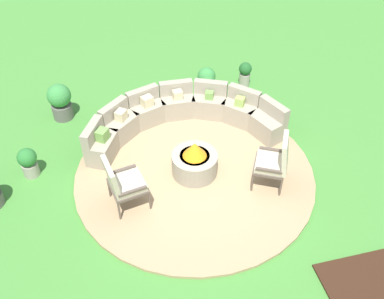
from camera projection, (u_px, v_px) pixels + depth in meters
ground_plane at (195, 174)px, 8.05m from camera, size 24.00×24.00×0.00m
patio_circle at (195, 173)px, 8.03m from camera, size 4.42×4.42×0.06m
mulch_bed_right at (379, 294)px, 6.21m from camera, size 1.45×1.33×0.04m
fire_pit at (195, 161)px, 7.82m from camera, size 0.84×0.84×0.70m
curved_stone_bench at (180, 116)px, 8.78m from camera, size 3.96×1.76×0.75m
lounge_chair_front_left at (122, 182)px, 7.08m from camera, size 0.70×0.70×1.01m
lounge_chair_front_right at (276, 160)px, 7.44m from camera, size 0.76×0.79×1.06m
potted_plant_0 at (245, 74)px, 10.04m from camera, size 0.30×0.30×0.61m
potted_plant_1 at (206, 79)px, 9.80m from camera, size 0.41×0.41×0.65m
potted_plant_2 at (28, 162)px, 7.83m from camera, size 0.35×0.35×0.60m
potted_plant_4 at (207, 82)px, 9.78m from camera, size 0.37×0.37×0.60m
potted_plant_5 at (60, 101)px, 9.07m from camera, size 0.50×0.50×0.81m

